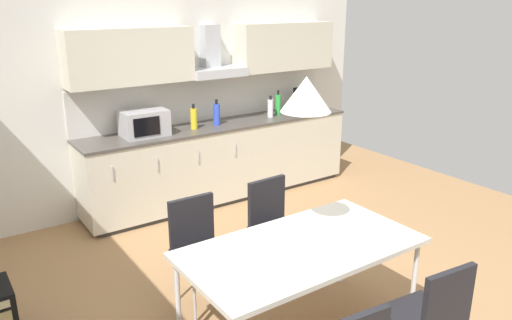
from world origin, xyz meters
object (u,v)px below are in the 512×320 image
bottle_yellow (194,118)px  dining_table (301,251)px  coffee_maker (301,99)px  chair_far_right (274,219)px  chair_far_left (198,241)px  pendant_lamp (306,94)px  bottle_blue (217,114)px  microwave (144,123)px  chair_near_right (432,312)px  bottle_green (278,104)px  bottle_white (270,108)px

bottle_yellow → dining_table: bearing=-102.0°
coffee_maker → chair_far_right: 2.64m
coffee_maker → bottle_yellow: 1.62m
bottle_yellow → dining_table: (-0.55, -2.60, -0.36)m
bottle_yellow → chair_far_left: size_ratio=0.33×
pendant_lamp → coffee_maker: bearing=50.8°
bottle_blue → chair_far_left: 2.24m
microwave → chair_near_right: 3.52m
chair_far_left → pendant_lamp: size_ratio=2.72×
microwave → coffee_maker: size_ratio=1.60×
bottle_blue → bottle_green: size_ratio=0.98×
bottle_blue → bottle_yellow: size_ratio=1.05×
microwave → bottle_blue: bottle_blue is taller
bottle_blue → chair_near_right: (-0.50, -3.43, -0.53)m
dining_table → chair_far_right: chair_far_right is taller
coffee_maker → bottle_white: (-0.56, -0.07, -0.03)m
bottle_blue → bottle_green: 0.94m
dining_table → chair_far_left: 0.91m
bottle_blue → chair_near_right: 3.50m
chair_near_right → pendant_lamp: 1.53m
bottle_green → pendant_lamp: size_ratio=0.96×
bottle_green → pendant_lamp: 3.29m
bottle_blue → pendant_lamp: pendant_lamp is taller
bottle_yellow → dining_table: size_ratio=0.17×
chair_far_left → chair_far_right: same height
microwave → bottle_green: 1.82m
chair_far_left → chair_near_right: (0.73, -1.63, 0.00)m
chair_far_left → pendant_lamp: pendant_lamp is taller
chair_far_left → chair_near_right: size_ratio=1.00×
microwave → coffee_maker: coffee_maker is taller
bottle_yellow → chair_far_left: 2.07m
bottle_white → pendant_lamp: (-1.62, -2.59, 0.73)m
bottle_white → bottle_blue: (-0.76, 0.02, 0.01)m
chair_far_left → bottle_green: bearing=40.5°
coffee_maker → pendant_lamp: size_ratio=0.94×
bottle_yellow → chair_far_right: size_ratio=0.33×
bottle_blue → dining_table: bearing=-108.2°
microwave → coffee_maker: (2.20, 0.03, 0.01)m
coffee_maker → dining_table: coffee_maker is taller
bottle_yellow → chair_near_right: bearing=-93.2°
microwave → chair_near_right: size_ratio=0.55×
coffee_maker → chair_far_left: bearing=-144.0°
microwave → pendant_lamp: bearing=-89.5°
bottle_yellow → pendant_lamp: pendant_lamp is taller
chair_far_left → pendant_lamp: bearing=-65.6°
microwave → coffee_maker: bearing=0.7°
coffee_maker → bottle_white: 0.56m
chair_near_right → chair_far_right: 1.63m
chair_far_left → chair_far_right: bearing=-0.0°
bottle_yellow → pendant_lamp: size_ratio=0.90×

